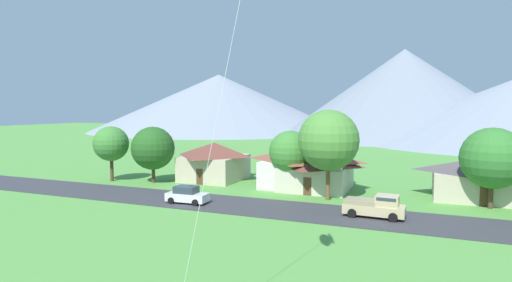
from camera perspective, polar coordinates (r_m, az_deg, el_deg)
name	(u,v)px	position (r m, az deg, el deg)	size (l,w,h in m)	color
road_strip	(288,210)	(39.07, 4.47, -9.53)	(160.00, 7.04, 0.08)	#38383D
mountain_far_west_ridge	(219,103)	(177.02, -5.18, 5.34)	(106.95, 106.95, 23.87)	gray
mountain_east_ridge	(404,93)	(145.23, 19.87, 6.27)	(82.05, 82.05, 29.02)	gray
house_leftmost	(214,160)	(55.09, -5.81, -2.71)	(7.78, 8.59, 4.99)	beige
house_left_center	(316,170)	(49.11, 8.35, -4.00)	(8.24, 8.54, 4.39)	beige
house_right_center	(481,178)	(49.09, 28.77, -4.52)	(9.84, 7.68, 4.39)	beige
house_rightmost	(306,166)	(49.94, 6.93, -3.46)	(10.60, 8.18, 5.02)	silver
tree_left_of_center	(290,152)	(46.95, 4.77, -1.54)	(4.86, 4.86, 7.01)	brown
tree_center	(329,140)	(42.97, 10.06, 0.09)	(6.33, 6.33, 9.43)	brown
tree_right_of_center	(153,148)	(53.99, -14.15, -0.98)	(5.51, 5.51, 7.22)	#4C3823
tree_near_right	(492,158)	(44.76, 30.03, -2.08)	(5.81, 5.81, 7.76)	#4C3823
tree_far_right	(111,144)	(56.77, -19.51, -0.37)	(4.56, 4.56, 7.22)	#4C3823
parked_car_white_west_end	(187,195)	(42.01, -9.55, -7.42)	(4.27, 2.21, 1.68)	white
pickup_truck_sand_west_side	(376,206)	(37.62, 16.32, -8.66)	(5.28, 2.50, 1.99)	#C6B284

